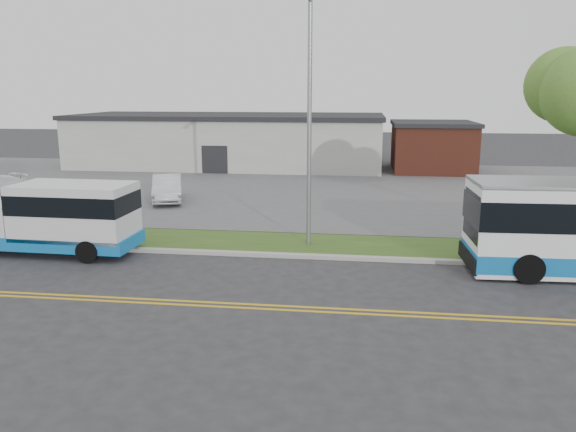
# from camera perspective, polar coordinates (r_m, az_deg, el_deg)

# --- Properties ---
(ground) EXTENTS (140.00, 140.00, 0.00)m
(ground) POSITION_cam_1_polar(r_m,az_deg,el_deg) (20.87, -6.93, -4.81)
(ground) COLOR #28282B
(ground) RESTS_ON ground
(lane_line_north) EXTENTS (70.00, 0.12, 0.01)m
(lane_line_north) POSITION_cam_1_polar(r_m,az_deg,el_deg) (17.37, -10.11, -8.52)
(lane_line_north) COLOR gold
(lane_line_north) RESTS_ON ground
(lane_line_south) EXTENTS (70.00, 0.12, 0.01)m
(lane_line_south) POSITION_cam_1_polar(r_m,az_deg,el_deg) (17.11, -10.41, -8.87)
(lane_line_south) COLOR gold
(lane_line_south) RESTS_ON ground
(curb) EXTENTS (80.00, 0.30, 0.15)m
(curb) POSITION_cam_1_polar(r_m,az_deg,el_deg) (21.86, -6.22, -3.78)
(curb) COLOR #9E9B93
(curb) RESTS_ON ground
(verge) EXTENTS (80.00, 3.30, 0.10)m
(verge) POSITION_cam_1_polar(r_m,az_deg,el_deg) (23.56, -5.18, -2.62)
(verge) COLOR #2A4617
(verge) RESTS_ON ground
(parking_lot) EXTENTS (80.00, 25.00, 0.10)m
(parking_lot) POSITION_cam_1_polar(r_m,az_deg,el_deg) (37.13, -0.42, 3.02)
(parking_lot) COLOR #4C4C4F
(parking_lot) RESTS_ON ground
(commercial_building) EXTENTS (25.40, 10.40, 4.35)m
(commercial_building) POSITION_cam_1_polar(r_m,az_deg,el_deg) (47.74, -5.95, 7.66)
(commercial_building) COLOR #9E9E99
(commercial_building) RESTS_ON ground
(brick_wing) EXTENTS (6.30, 7.30, 3.90)m
(brick_wing) POSITION_cam_1_polar(r_m,az_deg,el_deg) (45.78, 14.42, 6.85)
(brick_wing) COLOR brown
(brick_wing) RESTS_ON ground
(streetlight_near) EXTENTS (0.35, 1.53, 9.50)m
(streetlight_near) POSITION_cam_1_polar(r_m,az_deg,el_deg) (22.11, 2.17, 10.05)
(streetlight_near) COLOR gray
(streetlight_near) RESTS_ON verge
(shuttle_bus) EXTENTS (7.26, 2.59, 2.76)m
(shuttle_bus) POSITION_cam_1_polar(r_m,az_deg,el_deg) (23.48, -22.30, -0.00)
(shuttle_bus) COLOR #0F63A8
(shuttle_bus) RESTS_ON ground
(pedestrian) EXTENTS (0.69, 0.48, 1.83)m
(pedestrian) POSITION_cam_1_polar(r_m,az_deg,el_deg) (24.99, -20.94, -0.26)
(pedestrian) COLOR black
(pedestrian) RESTS_ON verge
(parked_car_a) EXTENTS (2.91, 4.75, 1.48)m
(parked_car_a) POSITION_cam_1_polar(r_m,az_deg,el_deg) (32.52, -12.17, 2.79)
(parked_car_a) COLOR silver
(parked_car_a) RESTS_ON parking_lot
(grocery_bag_left) EXTENTS (0.32, 0.32, 0.32)m
(grocery_bag_left) POSITION_cam_1_polar(r_m,az_deg,el_deg) (25.09, -21.67, -2.04)
(grocery_bag_left) COLOR white
(grocery_bag_left) RESTS_ON verge
(grocery_bag_right) EXTENTS (0.32, 0.32, 0.32)m
(grocery_bag_right) POSITION_cam_1_polar(r_m,az_deg,el_deg) (25.23, -19.94, -1.82)
(grocery_bag_right) COLOR white
(grocery_bag_right) RESTS_ON verge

